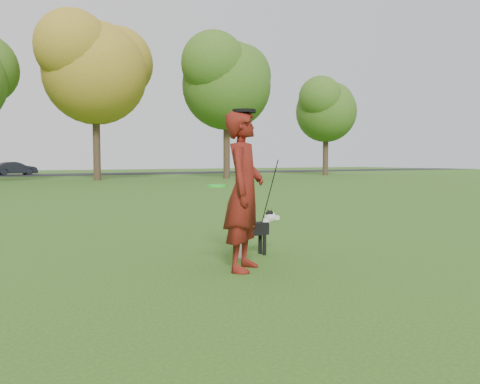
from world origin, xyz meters
TOP-DOWN VIEW (x-y plane):
  - ground at (0.00, 0.00)m, footprint 120.00×120.00m
  - road at (0.00, 40.00)m, footprint 120.00×7.00m
  - man at (-0.21, -0.28)m, footprint 0.86×0.86m
  - dog at (0.37, 0.43)m, footprint 0.88×0.18m
  - car_mid at (-0.02, 40.00)m, footprint 3.75×2.11m
  - man_held_items at (0.36, 0.03)m, footprint 1.25×0.91m
  - tree_row at (-1.43, 26.07)m, footprint 51.74×8.86m

SIDE VIEW (x-z plane):
  - ground at x=0.00m, z-range 0.00..0.00m
  - road at x=0.00m, z-range 0.00..0.02m
  - dog at x=0.37m, z-range 0.07..0.74m
  - car_mid at x=-0.02m, z-range 0.02..1.19m
  - man_held_items at x=0.36m, z-range 0.15..1.73m
  - man at x=-0.21m, z-range 0.00..2.01m
  - tree_row at x=-1.43m, z-range 1.40..13.41m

